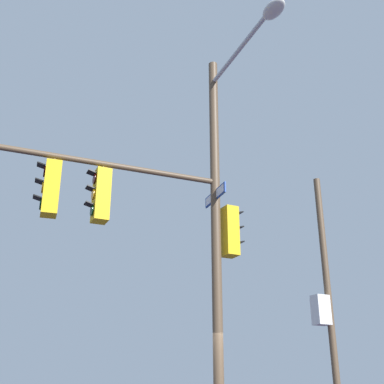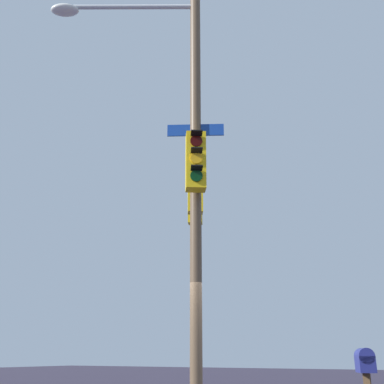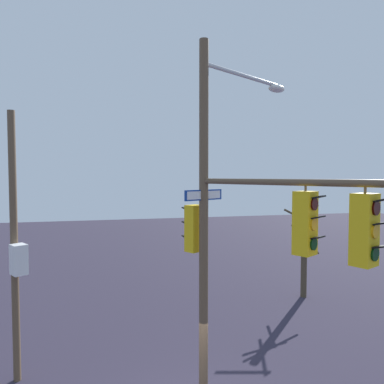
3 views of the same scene
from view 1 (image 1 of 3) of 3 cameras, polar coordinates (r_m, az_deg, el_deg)
main_signal_pole_assembly at (r=10.45m, az=-1.60°, el=-1.34°), size 5.75×3.31×8.93m
secondary_pole_assembly at (r=15.36m, az=15.04°, el=-12.18°), size 0.66×0.55×7.71m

